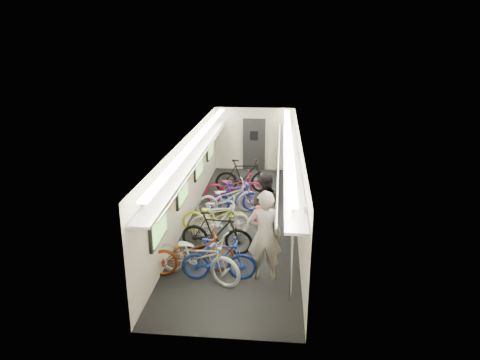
% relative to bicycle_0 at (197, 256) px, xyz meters
% --- Properties ---
extents(train_car_shell, '(10.00, 10.00, 10.00)m').
position_rel_bicycle_0_xyz_m(train_car_shell, '(0.31, 3.87, 1.12)').
color(train_car_shell, black).
rests_on(train_car_shell, ground).
extents(bicycle_0, '(2.16, 1.43, 1.07)m').
position_rel_bicycle_0_xyz_m(bicycle_0, '(0.00, 0.00, 0.00)').
color(bicycle_0, '#B5B6BA').
rests_on(bicycle_0, ground).
extents(bicycle_1, '(1.61, 0.56, 0.95)m').
position_rel_bicycle_0_xyz_m(bicycle_1, '(0.45, 0.00, -0.06)').
color(bicycle_1, navy).
rests_on(bicycle_1, ground).
extents(bicycle_2, '(1.95, 1.11, 0.97)m').
position_rel_bicycle_0_xyz_m(bicycle_2, '(-0.16, 0.21, -0.05)').
color(bicycle_2, maroon).
rests_on(bicycle_2, ground).
extents(bicycle_3, '(1.77, 0.68, 1.04)m').
position_rel_bicycle_0_xyz_m(bicycle_3, '(0.23, 1.19, -0.02)').
color(bicycle_3, black).
rests_on(bicycle_3, ground).
extents(bicycle_4, '(1.79, 0.72, 0.92)m').
position_rel_bicycle_0_xyz_m(bicycle_4, '(0.05, 2.31, -0.07)').
color(bicycle_4, '#C4CB13').
rests_on(bicycle_4, ground).
extents(bicycle_5, '(1.62, 0.76, 0.94)m').
position_rel_bicycle_0_xyz_m(bicycle_5, '(0.19, 2.08, -0.07)').
color(bicycle_5, silver).
rests_on(bicycle_5, ground).
extents(bicycle_6, '(1.97, 1.35, 0.98)m').
position_rel_bicycle_0_xyz_m(bicycle_6, '(0.19, 3.61, -0.05)').
color(bicycle_6, '#B4B3B8').
rests_on(bicycle_6, ground).
extents(bicycle_7, '(1.61, 0.85, 0.93)m').
position_rel_bicycle_0_xyz_m(bicycle_7, '(0.43, 3.73, -0.07)').
color(bicycle_7, navy).
rests_on(bicycle_7, ground).
extents(bicycle_8, '(1.92, 1.03, 0.96)m').
position_rel_bicycle_0_xyz_m(bicycle_8, '(0.27, 4.60, -0.06)').
color(bicycle_8, maroon).
rests_on(bicycle_8, ground).
extents(bicycle_9, '(1.96, 0.78, 1.14)m').
position_rel_bicycle_0_xyz_m(bicycle_9, '(0.52, 5.41, 0.04)').
color(bicycle_9, black).
rests_on(bicycle_9, ground).
extents(passenger_near, '(0.74, 0.50, 1.97)m').
position_rel_bicycle_0_xyz_m(passenger_near, '(1.39, 0.17, 0.45)').
color(passenger_near, gray).
rests_on(passenger_near, ground).
extents(passenger_mid, '(1.00, 0.86, 1.78)m').
position_rel_bicycle_0_xyz_m(passenger_mid, '(1.30, 2.09, 0.35)').
color(passenger_mid, black).
rests_on(passenger_mid, ground).
extents(backpack, '(0.28, 0.18, 0.38)m').
position_rel_bicycle_0_xyz_m(backpack, '(1.31, 0.54, 0.74)').
color(backpack, '#AC1114').
rests_on(backpack, passenger_near).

